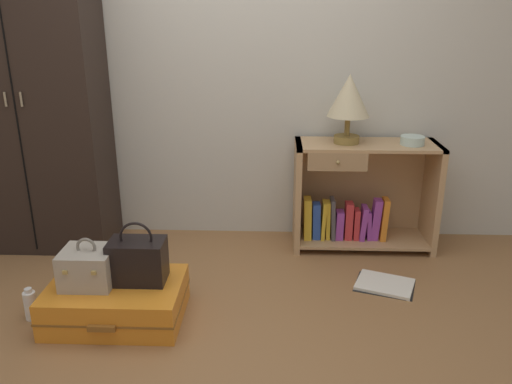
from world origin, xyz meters
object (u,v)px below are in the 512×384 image
object	(u,v)px
bookshelf	(359,198)
handbag	(138,260)
table_lamp	(349,98)
suitcase_large	(117,301)
wardrobe	(30,94)
bowl	(412,140)
bottle	(30,305)
train_case	(88,267)
open_book_on_floor	(385,284)

from	to	relation	value
bookshelf	handbag	xyz separation A→B (m)	(-1.32, -0.96, -0.02)
table_lamp	suitcase_large	world-z (taller)	table_lamp
wardrobe	bowl	bearing A→B (deg)	-0.02
wardrobe	bowl	distance (m)	2.55
wardrobe	bookshelf	distance (m)	2.32
suitcase_large	bowl	bearing A→B (deg)	28.59
bookshelf	bowl	size ratio (longest dim) A/B	6.15
table_lamp	suitcase_large	size ratio (longest dim) A/B	0.63
table_lamp	bottle	world-z (taller)	table_lamp
suitcase_large	wardrobe	bearing A→B (deg)	128.86
bottle	bookshelf	bearing A→B (deg)	28.32
table_lamp	bottle	size ratio (longest dim) A/B	2.45
handbag	bookshelf	bearing A→B (deg)	36.06
table_lamp	train_case	bearing A→B (deg)	-145.76
open_book_on_floor	bookshelf	bearing A→B (deg)	98.75
wardrobe	bookshelf	bearing A→B (deg)	1.10
bowl	suitcase_large	size ratio (longest dim) A/B	0.22
bookshelf	bowl	distance (m)	0.53
table_lamp	handbag	distance (m)	1.69
handbag	open_book_on_floor	size ratio (longest dim) A/B	0.83
bowl	handbag	bearing A→B (deg)	-150.76
bookshelf	bottle	xyz separation A→B (m)	(-1.91, -1.03, -0.27)
bowl	open_book_on_floor	world-z (taller)	bowl
bowl	open_book_on_floor	distance (m)	0.98
table_lamp	bookshelf	bearing A→B (deg)	5.23
suitcase_large	bottle	size ratio (longest dim) A/B	3.87
train_case	bottle	distance (m)	0.40
table_lamp	suitcase_large	bearing A→B (deg)	-143.25
bowl	train_case	xyz separation A→B (m)	(-1.89, -0.96, -0.47)
wardrobe	open_book_on_floor	world-z (taller)	wardrobe
bookshelf	train_case	xyz separation A→B (m)	(-1.57, -1.00, -0.05)
bookshelf	suitcase_large	distance (m)	1.77
wardrobe	handbag	distance (m)	1.48
bottle	handbag	bearing A→B (deg)	6.60
table_lamp	bowl	world-z (taller)	table_lamp
suitcase_large	open_book_on_floor	distance (m)	1.59
bowl	suitcase_large	xyz separation A→B (m)	(-1.76, -0.96, -0.67)
bowl	handbag	distance (m)	1.93
bottle	open_book_on_floor	world-z (taller)	bottle
bowl	open_book_on_floor	xyz separation A→B (m)	(-0.23, -0.55, -0.77)
bowl	open_book_on_floor	bearing A→B (deg)	-112.36
open_book_on_floor	suitcase_large	bearing A→B (deg)	-165.15
wardrobe	open_book_on_floor	bearing A→B (deg)	-13.50
handbag	open_book_on_floor	xyz separation A→B (m)	(1.41, 0.36, -0.32)
table_lamp	bowl	distance (m)	0.51
bowl	train_case	bearing A→B (deg)	-153.06
train_case	handbag	world-z (taller)	handbag
bookshelf	suitcase_large	xyz separation A→B (m)	(-1.44, -1.00, -0.25)
bottle	open_book_on_floor	xyz separation A→B (m)	(2.00, 0.43, -0.08)
table_lamp	open_book_on_floor	bearing A→B (deg)	-70.86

